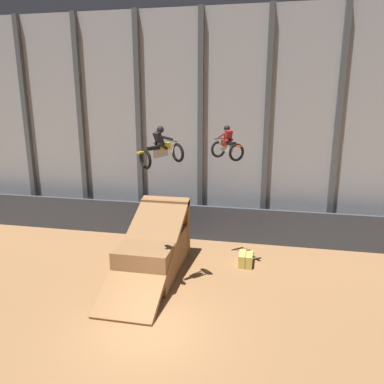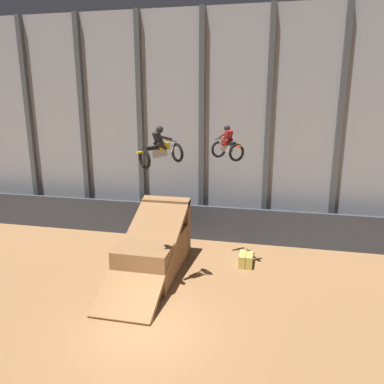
{
  "view_description": "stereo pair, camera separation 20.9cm",
  "coord_description": "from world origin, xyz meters",
  "views": [
    {
      "loc": [
        3.53,
        -10.04,
        7.38
      ],
      "look_at": [
        0.48,
        4.81,
        3.45
      ],
      "focal_mm": 35.0,
      "sensor_mm": 36.0,
      "label": 1
    },
    {
      "loc": [
        3.73,
        -9.99,
        7.38
      ],
      "look_at": [
        0.48,
        4.81,
        3.45
      ],
      "focal_mm": 35.0,
      "sensor_mm": 36.0,
      "label": 2
    }
  ],
  "objects": [
    {
      "name": "rider_bike_right_air",
      "position": [
        1.82,
        5.64,
        5.34
      ],
      "size": [
        1.54,
        1.65,
        1.46
      ],
      "rotation": [
        -0.03,
        0.0,
        0.69
      ],
      "color": "black"
    },
    {
      "name": "traffic_cone_near_ramp",
      "position": [
        -2.64,
        3.64,
        0.28
      ],
      "size": [
        0.36,
        0.36,
        0.58
      ],
      "color": "black",
      "rests_on": "ground_plane"
    },
    {
      "name": "arena_back_wall",
      "position": [
        0.0,
        9.52,
        5.8
      ],
      "size": [
        32.0,
        0.4,
        11.6
      ],
      "color": "#A3A8B2",
      "rests_on": "ground_plane"
    },
    {
      "name": "hay_bale_trackside",
      "position": [
        2.78,
        5.54,
        0.28
      ],
      "size": [
        0.6,
        0.91,
        0.57
      ],
      "rotation": [
        0.0,
        0.0,
        1.57
      ],
      "color": "#CCB751",
      "rests_on": "ground_plane"
    },
    {
      "name": "ground_plane",
      "position": [
        0.0,
        0.0,
        0.0
      ],
      "size": [
        60.0,
        60.0,
        0.0
      ],
      "primitive_type": "plane",
      "color": "#996B42"
    },
    {
      "name": "lower_barrier",
      "position": [
        0.0,
        8.21,
        0.92
      ],
      "size": [
        31.36,
        0.2,
        1.84
      ],
      "color": "#383D47",
      "rests_on": "ground_plane"
    },
    {
      "name": "rider_bike_left_air",
      "position": [
        -0.25,
        2.83,
        5.49
      ],
      "size": [
        1.57,
        1.66,
        1.5
      ],
      "rotation": [
        0.07,
        0.0,
        -0.71
      ],
      "color": "black"
    },
    {
      "name": "dirt_ramp",
      "position": [
        -1.06,
        4.39,
        0.95
      ],
      "size": [
        2.25,
        6.18,
        2.86
      ],
      "color": "olive",
      "rests_on": "ground_plane"
    }
  ]
}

